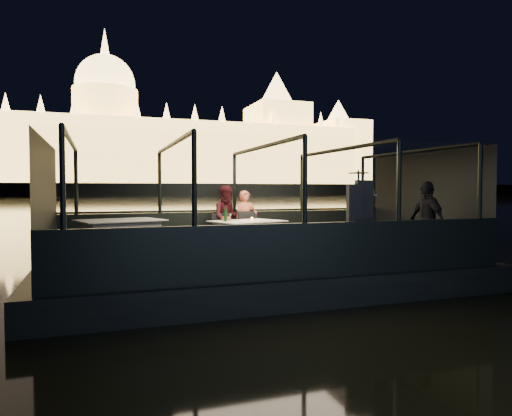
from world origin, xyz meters
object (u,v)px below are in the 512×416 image
object	(u,v)px
passenger_stripe	(363,220)
dining_table_central	(247,238)
passenger_dark	(427,219)
wine_bottle	(226,214)
dining_table_aft	(120,242)
person_woman_coral	(246,219)
chair_port_left	(222,233)
coat_stand	(358,220)
person_man_maroon	(228,219)
chair_port_right	(249,233)

from	to	relation	value
passenger_stripe	dining_table_central	bearing A→B (deg)	58.72
passenger_dark	wine_bottle	distance (m)	4.10
dining_table_aft	dining_table_central	bearing A→B (deg)	-3.57
person_woman_coral	passenger_dark	xyz separation A→B (m)	(2.93, -2.78, 0.10)
chair_port_left	passenger_stripe	size ratio (longest dim) A/B	0.58
coat_stand	wine_bottle	xyz separation A→B (m)	(-1.76, 2.36, 0.02)
passenger_stripe	chair_port_left	bearing A→B (deg)	53.40
dining_table_aft	coat_stand	xyz separation A→B (m)	(3.89, -2.58, 0.51)
dining_table_central	wine_bottle	size ratio (longest dim) A/B	4.41
chair_port_left	person_man_maroon	distance (m)	0.44
chair_port_left	passenger_stripe	xyz separation A→B (m)	(2.22, -2.38, 0.40)
dining_table_central	person_man_maroon	world-z (taller)	person_man_maroon
chair_port_left	person_man_maroon	size ratio (longest dim) A/B	0.57
dining_table_central	passenger_stripe	world-z (taller)	passenger_stripe
coat_stand	wine_bottle	size ratio (longest dim) A/B	5.41
dining_table_central	chair_port_right	xyz separation A→B (m)	(0.22, 0.56, 0.06)
dining_table_aft	chair_port_left	xyz separation A→B (m)	(2.27, 0.57, 0.06)
coat_stand	person_woman_coral	distance (m)	3.49
coat_stand	person_woman_coral	xyz separation A→B (m)	(-1.00, 3.34, -0.15)
dining_table_central	passenger_stripe	distance (m)	2.52
chair_port_right	coat_stand	world-z (taller)	coat_stand
person_woman_coral	wine_bottle	distance (m)	1.26
person_woman_coral	person_man_maroon	world-z (taller)	person_man_maroon
dining_table_central	wine_bottle	bearing A→B (deg)	-173.73
coat_stand	passenger_stripe	xyz separation A→B (m)	(0.59, 0.77, -0.05)
dining_table_central	chair_port_left	bearing A→B (deg)	116.78
chair_port_right	coat_stand	bearing A→B (deg)	-83.17
dining_table_aft	coat_stand	size ratio (longest dim) A/B	0.89
coat_stand	wine_bottle	distance (m)	2.94
person_woman_coral	wine_bottle	xyz separation A→B (m)	(-0.76, -0.98, 0.17)
chair_port_right	dining_table_aft	bearing A→B (deg)	175.48
chair_port_left	person_woman_coral	xyz separation A→B (m)	(0.62, 0.20, 0.30)
dining_table_central	passenger_stripe	bearing A→B (deg)	-41.65
wine_bottle	coat_stand	bearing A→B (deg)	-53.28
dining_table_central	chair_port_left	xyz separation A→B (m)	(-0.37, 0.73, 0.06)
chair_port_left	wine_bottle	bearing A→B (deg)	-94.93
chair_port_right	person_woman_coral	distance (m)	0.48
chair_port_left	passenger_dark	size ratio (longest dim) A/B	0.55
chair_port_right	person_woman_coral	xyz separation A→B (m)	(0.04, 0.37, 0.30)
dining_table_central	dining_table_aft	size ratio (longest dim) A/B	0.92
chair_port_right	coat_stand	distance (m)	3.18
coat_stand	person_woman_coral	bearing A→B (deg)	106.63
chair_port_right	person_woman_coral	size ratio (longest dim) A/B	0.65
chair_port_right	coat_stand	size ratio (longest dim) A/B	0.52
person_man_maroon	passenger_stripe	xyz separation A→B (m)	(2.02, -2.62, 0.10)
dining_table_aft	person_woman_coral	world-z (taller)	person_woman_coral
chair_port_left	dining_table_central	bearing A→B (deg)	-58.37
coat_stand	dining_table_aft	bearing A→B (deg)	146.47
chair_port_right	person_woman_coral	world-z (taller)	person_woman_coral
coat_stand	chair_port_right	bearing A→B (deg)	109.26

